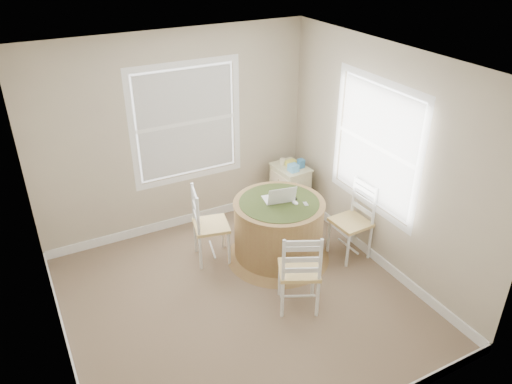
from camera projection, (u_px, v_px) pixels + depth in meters
room at (246, 187)px, 5.05m from camera, size 3.64×3.64×2.64m
round_table at (279, 228)px, 6.00m from camera, size 1.27×1.27×0.78m
chair_left at (211, 225)px, 5.95m from camera, size 0.48×0.50×0.95m
chair_near at (299, 270)px, 5.19m from camera, size 0.55×0.54×0.95m
chair_right at (351, 222)px, 6.01m from camera, size 0.42×0.44×0.95m
laptop at (279, 198)px, 5.85m from camera, size 0.39×0.36×0.24m
mouse at (295, 203)px, 5.80m from camera, size 0.09×0.11×0.03m
phone at (306, 204)px, 5.79m from camera, size 0.07×0.10×0.02m
keys at (294, 199)px, 5.89m from camera, size 0.07×0.06×0.02m
corner_chest at (290, 189)px, 7.01m from camera, size 0.43×0.56×0.70m
tissue_box at (293, 167)px, 6.71m from camera, size 0.13×0.13×0.10m
box_yellow at (291, 163)px, 6.88m from camera, size 0.16×0.11×0.06m
box_blue at (300, 163)px, 6.79m from camera, size 0.09×0.09×0.12m
cup_cream at (283, 162)px, 6.88m from camera, size 0.07×0.07×0.09m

